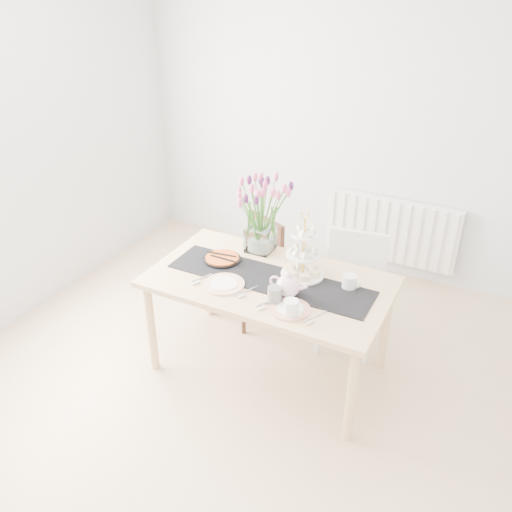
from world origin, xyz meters
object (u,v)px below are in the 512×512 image
at_px(cream_jug, 349,282).
at_px(plate_left, 224,284).
at_px(radiator, 391,230).
at_px(teapot, 288,286).
at_px(mug_white, 291,308).
at_px(chair_brown, 255,261).
at_px(tulip_vase, 261,204).
at_px(chair_white, 353,282).
at_px(cake_stand, 303,260).
at_px(dining_table, 269,289).
at_px(plate_right, 290,309).
at_px(tart_tin, 222,259).
at_px(mug_grey, 275,295).

bearing_deg(cream_jug, plate_left, -140.50).
bearing_deg(radiator, cream_jug, -86.17).
distance_m(teapot, mug_white, 0.21).
bearing_deg(plate_left, cream_jug, 24.82).
bearing_deg(teapot, radiator, 86.26).
bearing_deg(chair_brown, tulip_vase, -30.96).
bearing_deg(plate_left, chair_white, 51.41).
distance_m(cake_stand, cream_jug, 0.34).
relative_size(dining_table, cake_stand, 3.73).
bearing_deg(dining_table, plate_right, -44.34).
relative_size(tulip_vase, cream_jug, 7.08).
distance_m(plate_left, plate_right, 0.51).
height_order(chair_white, plate_right, chair_white).
bearing_deg(mug_white, cake_stand, 123.87).
relative_size(chair_white, plate_right, 3.53).
xyz_separation_m(cake_stand, plate_left, (-0.41, -0.34, -0.12)).
bearing_deg(chair_white, teapot, -113.85).
relative_size(chair_white, mug_white, 8.17).
relative_size(chair_brown, teapot, 3.33).
relative_size(tulip_vase, plate_right, 2.69).
distance_m(chair_white, cake_stand, 0.62).
xyz_separation_m(tart_tin, mug_white, (0.70, -0.39, 0.04)).
xyz_separation_m(cake_stand, teapot, (0.02, -0.27, -0.04)).
distance_m(tulip_vase, plate_right, 0.87).
bearing_deg(mug_grey, cake_stand, 77.17).
xyz_separation_m(tulip_vase, plate_left, (0.01, -0.54, -0.36)).
height_order(mug_white, plate_right, mug_white).
relative_size(radiator, dining_table, 0.75).
bearing_deg(dining_table, plate_left, -139.30).
relative_size(mug_white, plate_right, 0.43).
height_order(radiator, mug_white, mug_white).
relative_size(cake_stand, mug_white, 3.99).
distance_m(tart_tin, plate_left, 0.32).
relative_size(chair_brown, plate_right, 3.36).
bearing_deg(radiator, cake_stand, -98.04).
distance_m(chair_white, plate_left, 1.05).
distance_m(teapot, tart_tin, 0.64).
bearing_deg(radiator, tart_tin, -116.18).
height_order(tulip_vase, teapot, tulip_vase).
height_order(radiator, plate_right, plate_right).
height_order(radiator, tart_tin, tart_tin).
distance_m(tulip_vase, cream_jug, 0.83).
distance_m(cake_stand, tart_tin, 0.60).
bearing_deg(plate_left, tulip_vase, 90.58).
xyz_separation_m(dining_table, cream_jug, (0.50, 0.14, 0.12)).
distance_m(tart_tin, mug_white, 0.80).
relative_size(mug_white, plate_left, 0.40).
relative_size(radiator, mug_white, 11.14).
bearing_deg(chair_brown, cake_stand, -12.97).
distance_m(dining_table, mug_white, 0.45).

